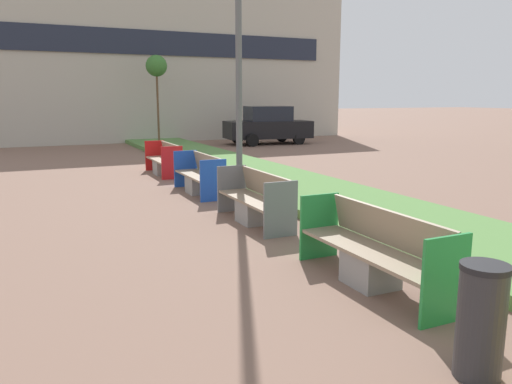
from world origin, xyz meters
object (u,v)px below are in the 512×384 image
Objects in this scene: bench_blue_frame at (200,178)px; litter_bin at (481,321)px; bench_green_frame at (374,256)px; sapling_tree_far at (156,67)px; bench_red_frame at (164,162)px; parked_car_distant at (268,126)px; bench_grey_frame at (256,203)px.

litter_bin is at bearing -93.43° from bench_blue_frame.
litter_bin reaches higher than bench_green_frame.
sapling_tree_far is (2.68, 21.27, 3.19)m from litter_bin.
litter_bin is 0.23× the size of sapling_tree_far.
bench_blue_frame and bench_red_frame have the same top height.
bench_green_frame is 1.15× the size of bench_blue_frame.
bench_grey_frame is at bearing -110.95° from parked_car_distant.
bench_red_frame is (-0.00, 3.34, -0.00)m from bench_blue_frame.
bench_green_frame is 2.48× the size of litter_bin.
bench_red_frame is 0.49× the size of sapling_tree_far.
litter_bin reaches higher than bench_blue_frame.
bench_grey_frame is 0.50× the size of parked_car_distant.
bench_red_frame is at bearing -103.18° from sapling_tree_far.
bench_grey_frame is 1.05× the size of bench_red_frame.
bench_green_frame is 3.45m from bench_grey_frame.
bench_red_frame is (-0.00, 9.98, -0.01)m from bench_green_frame.
sapling_tree_far is at bearing 82.19° from bench_grey_frame.
bench_green_frame is 6.64m from bench_blue_frame.
sapling_tree_far is at bearing 80.24° from bench_blue_frame.
bench_blue_frame is (-0.00, 3.19, -0.00)m from bench_grey_frame.
bench_blue_frame is 13.19m from sapling_tree_far.
litter_bin is 0.22× the size of parked_car_distant.
litter_bin is 21.68m from sapling_tree_far.
bench_green_frame is at bearing -96.41° from sapling_tree_far.
bench_grey_frame is 15.87m from parked_car_distant.
sapling_tree_far reaches higher than bench_green_frame.
parked_car_distant is (7.23, 10.92, 0.54)m from bench_blue_frame.
bench_grey_frame is at bearing 90.05° from bench_green_frame.
bench_green_frame is 1.12× the size of bench_grey_frame.
parked_car_distant reaches higher than bench_blue_frame.
bench_green_frame is 0.56× the size of parked_car_distant.
sapling_tree_far is at bearing 168.05° from parked_car_distant.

